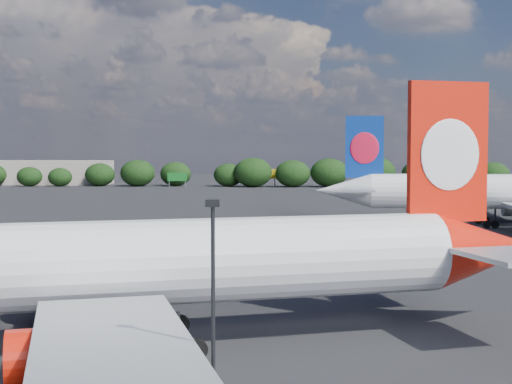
{
  "coord_description": "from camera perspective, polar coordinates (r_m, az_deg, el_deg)",
  "views": [
    {
      "loc": [
        19.15,
        -41.86,
        11.09
      ],
      "look_at": [
        16.0,
        12.0,
        8.0
      ],
      "focal_mm": 50.0,
      "sensor_mm": 36.0,
      "label": 1
    }
  ],
  "objects": [
    {
      "name": "horizon_treeline",
      "position": [
        221.49,
        1.27,
        1.44
      ],
      "size": [
        203.96,
        16.47,
        9.31
      ],
      "color": "black",
      "rests_on": "ground"
    },
    {
      "name": "qantas_airliner",
      "position": [
        40.74,
        -7.33,
        -5.78
      ],
      "size": [
        46.17,
        44.33,
        15.41
      ],
      "color": "white",
      "rests_on": "ground"
    },
    {
      "name": "highway_sign",
      "position": [
        221.14,
        -6.33,
        1.2
      ],
      "size": [
        6.0,
        0.3,
        4.5
      ],
      "color": "#13611E",
      "rests_on": "ground"
    },
    {
      "name": "billboard_yellow",
      "position": [
        224.09,
        1.51,
        1.43
      ],
      "size": [
        5.0,
        0.3,
        5.5
      ],
      "color": "yellow",
      "rests_on": "ground"
    },
    {
      "name": "apron_lamp_post",
      "position": [
        27.89,
        -3.45,
        -8.81
      ],
      "size": [
        0.55,
        0.3,
        9.24
      ],
      "color": "black",
      "rests_on": "ground"
    },
    {
      "name": "terminal_building",
      "position": [
        248.63,
        -16.45,
        1.51
      ],
      "size": [
        42.0,
        16.0,
        8.0
      ],
      "color": "gray",
      "rests_on": "ground"
    },
    {
      "name": "ground",
      "position": [
        104.23,
        -7.27,
        -2.85
      ],
      "size": [
        500.0,
        500.0,
        0.0
      ],
      "primitive_type": "plane",
      "color": "black",
      "rests_on": "ground"
    },
    {
      "name": "china_southern_airliner",
      "position": [
        110.81,
        18.43,
        -0.04
      ],
      "size": [
        50.22,
        47.73,
        16.39
      ],
      "color": "white",
      "rests_on": "ground"
    }
  ]
}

